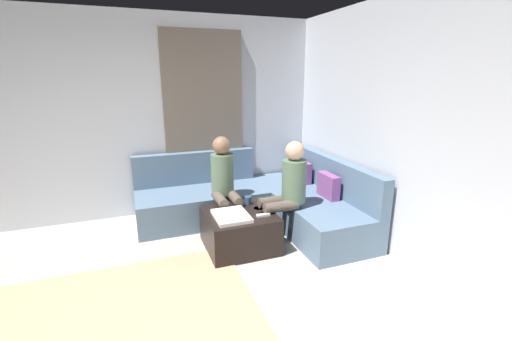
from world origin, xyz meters
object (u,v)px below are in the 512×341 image
Objects in this scene: ottoman at (239,230)px; person_on_couch_side at (225,182)px; coffee_mug at (248,200)px; person_on_couch_back at (286,188)px; sectional_couch at (262,201)px; game_remote at (263,215)px.

person_on_couch_side reaches higher than ottoman.
ottoman is at bearing -39.29° from coffee_mug.
person_on_couch_back is 1.00× the size of person_on_couch_side.
person_on_couch_side reaches higher than sectional_couch.
person_on_couch_side reaches higher than coffee_mug.
game_remote is at bearing 5.71° from coffee_mug.
coffee_mug is 0.08× the size of person_on_couch_back.
game_remote is (0.18, 0.22, 0.22)m from ottoman.
ottoman is 0.38m from coffee_mug.
game_remote is at bearing 50.71° from ottoman.
sectional_couch is 3.36× the size of ottoman.
sectional_couch is 17.00× the size of game_remote.
person_on_couch_side is at bearing -136.07° from coffee_mug.
game_remote is at bearing 113.04° from person_on_couch_back.
coffee_mug is 0.50m from person_on_couch_back.
sectional_couch is 2.12× the size of person_on_couch_back.
coffee_mug is 0.63× the size of game_remote.
game_remote is (0.78, -0.28, 0.15)m from sectional_couch.
coffee_mug is (-0.22, 0.18, 0.26)m from ottoman.
ottoman is 0.72m from person_on_couch_back.
person_on_couch_side is (-0.48, -0.60, 0.00)m from person_on_couch_back.
person_on_couch_side is at bearing -174.82° from ottoman.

